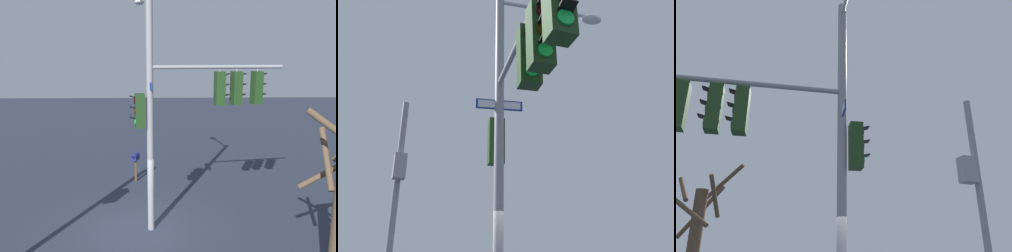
# 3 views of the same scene
# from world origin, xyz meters

# --- Properties ---
(ground_plane) EXTENTS (80.00, 80.00, 0.00)m
(ground_plane) POSITION_xyz_m (0.00, 0.00, 0.00)
(ground_plane) COLOR #292E3D
(main_signal_pole_assembly) EXTENTS (5.11, 3.47, 8.14)m
(main_signal_pole_assembly) POSITION_xyz_m (-1.54, -0.43, 4.69)
(main_signal_pole_assembly) COLOR gray
(main_signal_pole_assembly) RESTS_ON ground
(mailbox) EXTENTS (0.37, 0.50, 1.41)m
(mailbox) POSITION_xyz_m (0.41, -4.86, 1.11)
(mailbox) COLOR #4C3823
(mailbox) RESTS_ON ground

